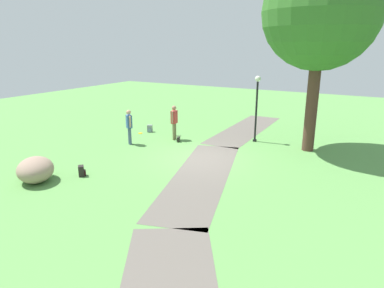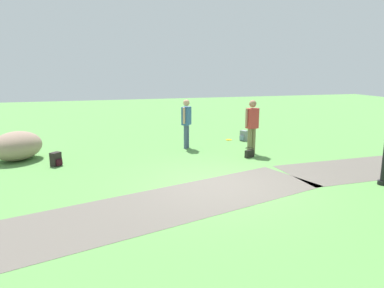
{
  "view_description": "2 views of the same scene",
  "coord_description": "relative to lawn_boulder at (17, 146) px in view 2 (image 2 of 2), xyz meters",
  "views": [
    {
      "loc": [
        12.58,
        6.78,
        4.79
      ],
      "look_at": [
        0.63,
        -0.08,
        0.79
      ],
      "focal_mm": 32.2,
      "sensor_mm": 36.0,
      "label": 1
    },
    {
      "loc": [
        3.04,
        7.88,
        2.84
      ],
      "look_at": [
        1.16,
        1.3,
        1.35
      ],
      "focal_mm": 33.38,
      "sensor_mm": 36.0,
      "label": 2
    }
  ],
  "objects": [
    {
      "name": "handbag_on_grass",
      "position": [
        -7.05,
        1.67,
        -0.31
      ],
      "size": [
        0.35,
        0.35,
        0.31
      ],
      "color": "black",
      "rests_on": "ground"
    },
    {
      "name": "lawn_boulder",
      "position": [
        0.0,
        0.0,
        0.0
      ],
      "size": [
        2.0,
        2.03,
        0.9
      ],
      "color": "gray",
      "rests_on": "ground"
    },
    {
      "name": "backpack_by_boulder",
      "position": [
        -1.2,
        1.02,
        -0.26
      ],
      "size": [
        0.35,
        0.35,
        0.4
      ],
      "color": "black",
      "rests_on": "ground"
    },
    {
      "name": "ground_plane",
      "position": [
        -5.3,
        3.91,
        -0.45
      ],
      "size": [
        48.0,
        48.0,
        0.0
      ],
      "primitive_type": "plane",
      "color": "#5A9349"
    },
    {
      "name": "spare_backpack_on_lawn",
      "position": [
        -7.96,
        -0.82,
        -0.26
      ],
      "size": [
        0.34,
        0.34,
        0.4
      ],
      "color": "gray",
      "rests_on": "ground"
    },
    {
      "name": "man_near_boulder",
      "position": [
        -5.47,
        -0.19,
        0.56
      ],
      "size": [
        0.41,
        0.43,
        1.73
      ],
      "color": "#425370",
      "rests_on": "ground"
    },
    {
      "name": "frisbee_on_grass",
      "position": [
        -7.44,
        -1.09,
        -0.44
      ],
      "size": [
        0.24,
        0.24,
        0.02
      ],
      "color": "yellow",
      "rests_on": "ground"
    },
    {
      "name": "footpath_segment_mid",
      "position": [
        -3.47,
        4.93,
        -0.45
      ],
      "size": [
        8.24,
        4.2,
        0.01
      ],
      "color": "#605851",
      "rests_on": "ground"
    },
    {
      "name": "woman_with_handbag",
      "position": [
        -7.3,
        1.26,
        0.6
      ],
      "size": [
        0.51,
        0.29,
        1.79
      ],
      "color": "olive",
      "rests_on": "ground"
    }
  ]
}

